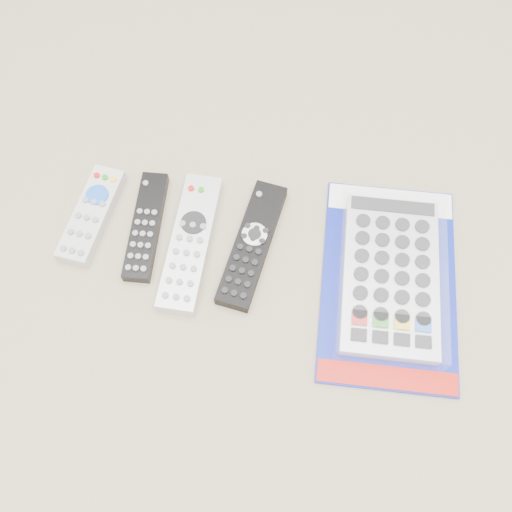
# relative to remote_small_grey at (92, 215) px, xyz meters

# --- Properties ---
(remote_small_grey) EXTENTS (0.07, 0.16, 0.02)m
(remote_small_grey) POSITION_rel_remote_small_grey_xyz_m (0.00, 0.00, 0.00)
(remote_small_grey) COLOR #B7B6B9
(remote_small_grey) RESTS_ON ground
(remote_slim_black) EXTENTS (0.04, 0.17, 0.02)m
(remote_slim_black) POSITION_rel_remote_small_grey_xyz_m (0.08, -0.01, -0.00)
(remote_slim_black) COLOR black
(remote_slim_black) RESTS_ON ground
(remote_silver_dvd) EXTENTS (0.06, 0.21, 0.02)m
(remote_silver_dvd) POSITION_rel_remote_small_grey_xyz_m (0.15, -0.03, 0.00)
(remote_silver_dvd) COLOR silver
(remote_silver_dvd) RESTS_ON ground
(remote_large_black) EXTENTS (0.08, 0.20, 0.02)m
(remote_large_black) POSITION_rel_remote_small_grey_xyz_m (0.24, -0.02, -0.00)
(remote_large_black) COLOR black
(remote_large_black) RESTS_ON ground
(jumbo_remote_packaged) EXTENTS (0.19, 0.31, 0.04)m
(jumbo_remote_packaged) POSITION_rel_remote_small_grey_xyz_m (0.43, -0.05, 0.01)
(jumbo_remote_packaged) COLOR #0D1B97
(jumbo_remote_packaged) RESTS_ON ground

